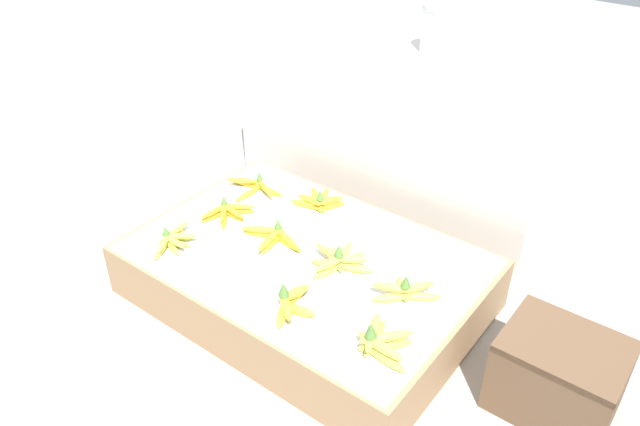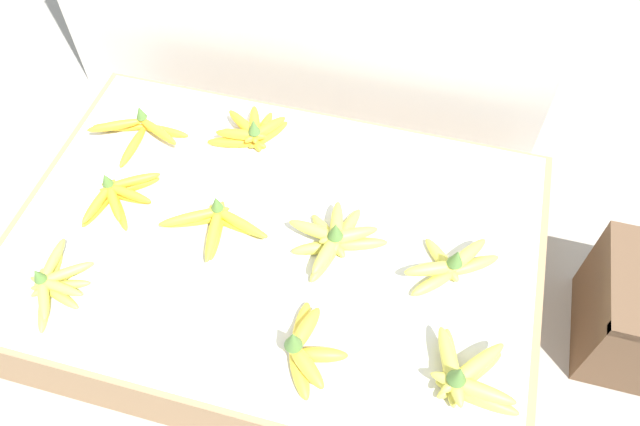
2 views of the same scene
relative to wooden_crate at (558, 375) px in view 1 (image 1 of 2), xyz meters
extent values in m
plane|color=gray|center=(-0.92, -0.07, -0.13)|extent=(10.00, 10.00, 0.00)
cube|color=#997551|center=(-0.92, -0.07, -0.03)|extent=(1.24, 0.85, 0.21)
cube|color=silver|center=(-0.92, -0.07, 0.08)|extent=(1.20, 0.82, 0.00)
cube|color=beige|center=(-1.04, 0.71, 0.25)|extent=(1.43, 0.42, 0.77)
cube|color=brown|center=(0.00, 0.00, 0.00)|extent=(0.35, 0.28, 0.27)
cube|color=#402E20|center=(0.00, -0.13, 0.12)|extent=(0.35, 0.02, 0.02)
ellipsoid|color=gold|center=(-1.34, -0.37, 0.09)|extent=(0.07, 0.13, 0.02)
ellipsoid|color=gold|center=(-1.33, -0.34, 0.09)|extent=(0.13, 0.06, 0.02)
ellipsoid|color=gold|center=(-1.33, -0.32, 0.09)|extent=(0.13, 0.07, 0.02)
ellipsoid|color=gold|center=(-1.34, -0.31, 0.09)|extent=(0.09, 0.12, 0.02)
ellipsoid|color=gold|center=(-1.36, -0.30, 0.09)|extent=(0.04, 0.13, 0.02)
ellipsoid|color=gold|center=(-1.34, -0.36, 0.11)|extent=(0.09, 0.12, 0.02)
ellipsoid|color=gold|center=(-1.32, -0.33, 0.11)|extent=(0.13, 0.03, 0.02)
ellipsoid|color=gold|center=(-1.32, -0.30, 0.11)|extent=(0.11, 0.10, 0.02)
ellipsoid|color=gold|center=(-1.36, -0.28, 0.11)|extent=(0.03, 0.13, 0.02)
cone|color=#4C7533|center=(-1.36, -0.33, 0.14)|extent=(0.03, 0.03, 0.04)
ellipsoid|color=gold|center=(-0.77, -0.38, 0.09)|extent=(0.09, 0.12, 0.03)
ellipsoid|color=gold|center=(-0.74, -0.33, 0.09)|extent=(0.12, 0.06, 0.03)
ellipsoid|color=gold|center=(-0.79, -0.28, 0.09)|extent=(0.04, 0.12, 0.03)
ellipsoid|color=gold|center=(-0.75, -0.37, 0.12)|extent=(0.11, 0.10, 0.03)
ellipsoid|color=gold|center=(-0.78, -0.30, 0.12)|extent=(0.06, 0.12, 0.03)
cone|color=#4C7533|center=(-0.79, -0.34, 0.16)|extent=(0.04, 0.04, 0.05)
ellipsoid|color=gold|center=(-0.42, -0.33, 0.09)|extent=(0.17, 0.05, 0.03)
ellipsoid|color=gold|center=(-0.43, -0.29, 0.09)|extent=(0.14, 0.15, 0.03)
ellipsoid|color=gold|center=(-0.48, -0.28, 0.09)|extent=(0.07, 0.17, 0.03)
ellipsoid|color=gold|center=(-0.43, -0.33, 0.12)|extent=(0.17, 0.05, 0.03)
ellipsoid|color=gold|center=(-0.43, -0.29, 0.12)|extent=(0.13, 0.15, 0.03)
ellipsoid|color=gold|center=(-0.48, -0.30, 0.12)|extent=(0.09, 0.17, 0.03)
cone|color=#4C7533|center=(-0.47, -0.33, 0.17)|extent=(0.04, 0.04, 0.05)
ellipsoid|color=gold|center=(-1.34, -0.10, 0.09)|extent=(0.05, 0.14, 0.02)
ellipsoid|color=gold|center=(-1.30, -0.09, 0.09)|extent=(0.11, 0.12, 0.02)
ellipsoid|color=gold|center=(-1.30, -0.05, 0.09)|extent=(0.14, 0.03, 0.02)
ellipsoid|color=gold|center=(-1.30, -0.02, 0.09)|extent=(0.13, 0.10, 0.02)
ellipsoid|color=gold|center=(-1.34, -0.10, 0.11)|extent=(0.04, 0.14, 0.02)
ellipsoid|color=gold|center=(-1.31, -0.08, 0.11)|extent=(0.10, 0.12, 0.02)
ellipsoid|color=gold|center=(-1.29, -0.06, 0.11)|extent=(0.14, 0.04, 0.02)
ellipsoid|color=gold|center=(-1.29, -0.02, 0.11)|extent=(0.13, 0.10, 0.02)
cone|color=#4C7533|center=(-1.33, -0.05, 0.14)|extent=(0.03, 0.03, 0.04)
ellipsoid|color=yellow|center=(-1.11, -0.08, 0.09)|extent=(0.16, 0.09, 0.02)
ellipsoid|color=yellow|center=(-1.05, -0.09, 0.09)|extent=(0.06, 0.17, 0.02)
ellipsoid|color=yellow|center=(-1.01, -0.06, 0.09)|extent=(0.17, 0.05, 0.02)
ellipsoid|color=yellow|center=(-1.10, -0.08, 0.11)|extent=(0.16, 0.11, 0.02)
ellipsoid|color=yellow|center=(-1.04, -0.11, 0.11)|extent=(0.05, 0.17, 0.02)
ellipsoid|color=yellow|center=(-1.00, -0.07, 0.11)|extent=(0.17, 0.07, 0.02)
cone|color=#4C7533|center=(-1.05, -0.05, 0.15)|extent=(0.03, 0.03, 0.04)
ellipsoid|color=gold|center=(-0.72, -0.04, 0.09)|extent=(0.14, 0.07, 0.03)
ellipsoid|color=gold|center=(-0.76, -0.02, 0.09)|extent=(0.06, 0.14, 0.03)
ellipsoid|color=gold|center=(-0.79, -0.04, 0.09)|extent=(0.12, 0.12, 0.03)
ellipsoid|color=gold|center=(-0.80, -0.08, 0.09)|extent=(0.14, 0.08, 0.03)
ellipsoid|color=gold|center=(-0.78, -0.10, 0.09)|extent=(0.06, 0.14, 0.03)
ellipsoid|color=gold|center=(-0.74, -0.05, 0.12)|extent=(0.13, 0.09, 0.03)
ellipsoid|color=gold|center=(-0.78, -0.03, 0.12)|extent=(0.06, 0.14, 0.03)
ellipsoid|color=gold|center=(-0.82, -0.05, 0.12)|extent=(0.14, 0.05, 0.03)
ellipsoid|color=gold|center=(-0.78, -0.10, 0.12)|extent=(0.06, 0.14, 0.03)
cone|color=#4C7533|center=(-0.77, -0.06, 0.16)|extent=(0.04, 0.04, 0.05)
ellipsoid|color=gold|center=(-0.46, -0.03, 0.09)|extent=(0.12, 0.10, 0.03)
ellipsoid|color=gold|center=(-0.53, -0.04, 0.09)|extent=(0.11, 0.11, 0.03)
ellipsoid|color=gold|center=(-0.53, -0.10, 0.09)|extent=(0.11, 0.11, 0.03)
ellipsoid|color=gold|center=(-0.48, -0.03, 0.12)|extent=(0.10, 0.12, 0.03)
ellipsoid|color=gold|center=(-0.55, -0.08, 0.12)|extent=(0.13, 0.08, 0.03)
cone|color=#4C7533|center=(-0.50, -0.06, 0.16)|extent=(0.03, 0.03, 0.05)
ellipsoid|color=gold|center=(-1.41, 0.15, 0.09)|extent=(0.15, 0.06, 0.02)
ellipsoid|color=gold|center=(-1.35, 0.10, 0.09)|extent=(0.03, 0.15, 0.02)
ellipsoid|color=gold|center=(-1.30, 0.17, 0.09)|extent=(0.15, 0.02, 0.02)
ellipsoid|color=gold|center=(-1.41, 0.14, 0.11)|extent=(0.14, 0.09, 0.02)
ellipsoid|color=gold|center=(-1.30, 0.15, 0.11)|extent=(0.14, 0.08, 0.02)
cone|color=#4C7533|center=(-1.35, 0.17, 0.14)|extent=(0.03, 0.03, 0.04)
ellipsoid|color=gold|center=(-1.02, 0.23, 0.09)|extent=(0.09, 0.13, 0.03)
ellipsoid|color=gold|center=(-1.04, 0.24, 0.09)|extent=(0.03, 0.13, 0.03)
ellipsoid|color=gold|center=(-1.07, 0.22, 0.09)|extent=(0.11, 0.12, 0.03)
ellipsoid|color=gold|center=(-1.08, 0.20, 0.09)|extent=(0.13, 0.06, 0.03)
ellipsoid|color=gold|center=(-1.11, 0.18, 0.09)|extent=(0.13, 0.06, 0.03)
ellipsoid|color=gold|center=(-1.03, 0.22, 0.12)|extent=(0.10, 0.12, 0.03)
ellipsoid|color=gold|center=(-1.06, 0.23, 0.12)|extent=(0.07, 0.13, 0.03)
ellipsoid|color=gold|center=(-1.09, 0.22, 0.12)|extent=(0.12, 0.10, 0.03)
ellipsoid|color=gold|center=(-1.08, 0.19, 0.12)|extent=(0.13, 0.05, 0.03)
cone|color=#4C7533|center=(-1.05, 0.19, 0.15)|extent=(0.03, 0.03, 0.04)
cylinder|color=silver|center=(-0.86, 0.66, 0.72)|extent=(0.10, 0.10, 0.16)
cylinder|color=#B7B2A8|center=(-0.86, 0.66, 0.81)|extent=(0.11, 0.11, 0.02)
cube|color=white|center=(-0.63, 0.72, 0.64)|extent=(0.24, 0.14, 0.02)
camera|label=1|loc=(0.22, -1.46, 1.44)|focal=35.00mm
camera|label=2|loc=(-0.60, -0.82, 1.29)|focal=35.00mm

